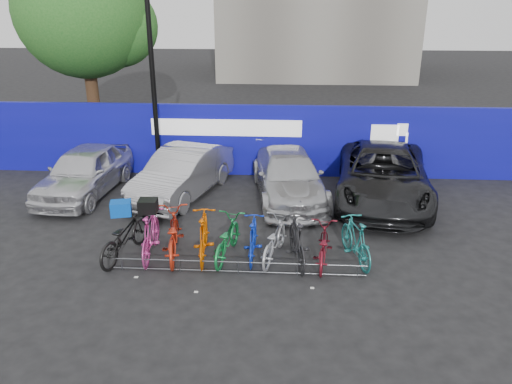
# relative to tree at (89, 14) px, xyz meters

# --- Properties ---
(ground) EXTENTS (100.00, 100.00, 0.00)m
(ground) POSITION_rel_tree_xyz_m (6.77, -10.06, -5.07)
(ground) COLOR black
(ground) RESTS_ON ground
(hoarding) EXTENTS (22.00, 0.18, 2.40)m
(hoarding) POSITION_rel_tree_xyz_m (6.78, -4.06, -3.86)
(hoarding) COLOR #090C86
(hoarding) RESTS_ON ground
(tree) EXTENTS (5.40, 5.20, 7.80)m
(tree) POSITION_rel_tree_xyz_m (0.00, 0.00, 0.00)
(tree) COLOR #382314
(tree) RESTS_ON ground
(lamppost) EXTENTS (0.25, 0.50, 6.11)m
(lamppost) POSITION_rel_tree_xyz_m (3.57, -4.66, -1.80)
(lamppost) COLOR black
(lamppost) RESTS_ON ground
(bike_rack) EXTENTS (5.60, 0.03, 0.30)m
(bike_rack) POSITION_rel_tree_xyz_m (6.77, -10.66, -4.91)
(bike_rack) COLOR #595B60
(bike_rack) RESTS_ON ground
(car_0) EXTENTS (2.12, 4.46, 1.47)m
(car_0) POSITION_rel_tree_xyz_m (1.65, -6.17, -4.33)
(car_0) COLOR silver
(car_0) RESTS_ON ground
(car_1) EXTENTS (2.75, 4.65, 1.45)m
(car_1) POSITION_rel_tree_xyz_m (4.66, -6.12, -4.35)
(car_1) COLOR #A1A1A6
(car_1) RESTS_ON ground
(car_2) EXTENTS (2.57, 4.95, 1.37)m
(car_2) POSITION_rel_tree_xyz_m (7.87, -6.08, -4.38)
(car_2) COLOR #AFB0B4
(car_2) RESTS_ON ground
(car_3) EXTENTS (3.36, 5.97, 1.57)m
(car_3) POSITION_rel_tree_xyz_m (10.64, -6.10, -4.28)
(car_3) COLOR black
(car_3) RESTS_ON ground
(bike_0) EXTENTS (1.16, 2.13, 1.06)m
(bike_0) POSITION_rel_tree_xyz_m (4.06, -10.03, -4.54)
(bike_0) COLOR black
(bike_0) RESTS_ON ground
(bike_1) EXTENTS (0.64, 1.89, 1.12)m
(bike_1) POSITION_rel_tree_xyz_m (4.67, -9.97, -4.51)
(bike_1) COLOR #C9378D
(bike_1) RESTS_ON ground
(bike_2) EXTENTS (1.04, 2.13, 1.07)m
(bike_2) POSITION_rel_tree_xyz_m (5.17, -9.91, -4.53)
(bike_2) COLOR red
(bike_2) RESTS_ON ground
(bike_3) EXTENTS (0.68, 1.90, 1.12)m
(bike_3) POSITION_rel_tree_xyz_m (5.92, -9.98, -4.51)
(bike_3) COLOR #D65502
(bike_3) RESTS_ON ground
(bike_4) EXTENTS (0.93, 1.90, 0.96)m
(bike_4) POSITION_rel_tree_xyz_m (6.44, -9.92, -4.59)
(bike_4) COLOR #137F38
(bike_4) RESTS_ON ground
(bike_5) EXTENTS (0.49, 1.65, 0.99)m
(bike_5) POSITION_rel_tree_xyz_m (7.05, -9.92, -4.57)
(bike_5) COLOR #1030C4
(bike_5) RESTS_ON ground
(bike_6) EXTENTS (1.04, 1.89, 0.94)m
(bike_6) POSITION_rel_tree_xyz_m (7.53, -9.91, -4.60)
(bike_6) COLOR #9D9FA4
(bike_6) RESTS_ON ground
(bike_7) EXTENTS (0.81, 1.88, 1.09)m
(bike_7) POSITION_rel_tree_xyz_m (8.06, -10.08, -4.52)
(bike_7) COLOR black
(bike_7) RESTS_ON ground
(bike_8) EXTENTS (0.78, 1.76, 0.90)m
(bike_8) POSITION_rel_tree_xyz_m (8.64, -10.09, -4.62)
(bike_8) COLOR maroon
(bike_8) RESTS_ON ground
(bike_9) EXTENTS (0.92, 1.81, 1.05)m
(bike_9) POSITION_rel_tree_xyz_m (9.40, -9.92, -4.55)
(bike_9) COLOR #1D7977
(bike_9) RESTS_ON ground
(cargo_crate) EXTENTS (0.52, 0.45, 0.32)m
(cargo_crate) POSITION_rel_tree_xyz_m (4.06, -10.03, -3.85)
(cargo_crate) COLOR #0542B1
(cargo_crate) RESTS_ON bike_0
(cargo_topcase) EXTENTS (0.43, 0.39, 0.30)m
(cargo_topcase) POSITION_rel_tree_xyz_m (4.67, -9.97, -3.80)
(cargo_topcase) COLOR black
(cargo_topcase) RESTS_ON bike_1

